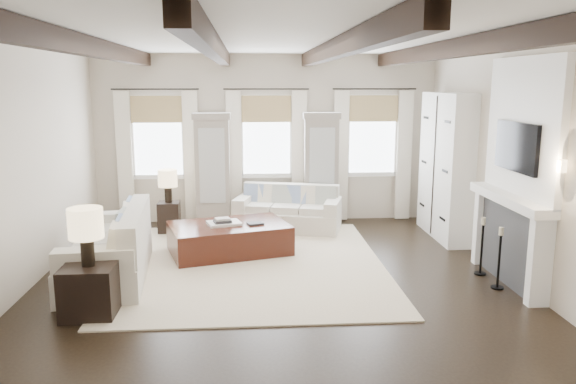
{
  "coord_description": "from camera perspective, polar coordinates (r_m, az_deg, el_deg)",
  "views": [
    {
      "loc": [
        -0.36,
        -7.03,
        2.67
      ],
      "look_at": [
        0.2,
        0.72,
        1.15
      ],
      "focal_mm": 35.0,
      "sensor_mm": 36.0,
      "label": 1
    }
  ],
  "objects": [
    {
      "name": "ground",
      "position": [
        7.53,
        -1.12,
        -9.71
      ],
      "size": [
        7.5,
        7.5,
        0.0
      ],
      "primitive_type": "plane",
      "color": "black",
      "rests_on": "ground"
    },
    {
      "name": "room_shell",
      "position": [
        8.04,
        3.85,
        5.47
      ],
      "size": [
        6.54,
        7.54,
        3.22
      ],
      "color": "beige",
      "rests_on": "ground"
    },
    {
      "name": "area_rug",
      "position": [
        8.46,
        -3.58,
        -7.29
      ],
      "size": [
        3.84,
        4.42,
        0.02
      ],
      "primitive_type": "cube",
      "color": "beige",
      "rests_on": "ground"
    },
    {
      "name": "sofa_back",
      "position": [
        10.33,
        0.03,
        -2.0
      ],
      "size": [
        2.05,
        1.33,
        0.81
      ],
      "color": "silver",
      "rests_on": "ground"
    },
    {
      "name": "sofa_left",
      "position": [
        8.16,
        -17.36,
        -5.68
      ],
      "size": [
        1.22,
        2.33,
        0.96
      ],
      "color": "silver",
      "rests_on": "ground"
    },
    {
      "name": "ottoman",
      "position": [
        8.97,
        -6.0,
        -4.74
      ],
      "size": [
        2.05,
        1.58,
        0.47
      ],
      "primitive_type": "cube",
      "rotation": [
        0.0,
        0.0,
        0.28
      ],
      "color": "black",
      "rests_on": "ground"
    },
    {
      "name": "tray",
      "position": [
        8.9,
        -6.52,
        -3.16
      ],
      "size": [
        0.59,
        0.5,
        0.04
      ],
      "primitive_type": "cube",
      "rotation": [
        0.0,
        0.0,
        0.28
      ],
      "color": "white",
      "rests_on": "ottoman"
    },
    {
      "name": "book_lower",
      "position": [
        8.86,
        -6.69,
        -2.97
      ],
      "size": [
        0.31,
        0.26,
        0.04
      ],
      "primitive_type": "cube",
      "rotation": [
        0.0,
        0.0,
        0.28
      ],
      "color": "#262628",
      "rests_on": "tray"
    },
    {
      "name": "book_upper",
      "position": [
        8.86,
        -6.67,
        -2.73
      ],
      "size": [
        0.26,
        0.22,
        0.03
      ],
      "primitive_type": "cube",
      "rotation": [
        0.0,
        0.0,
        0.28
      ],
      "color": "beige",
      "rests_on": "book_lower"
    },
    {
      "name": "book_loose",
      "position": [
        8.86,
        -3.34,
        -3.21
      ],
      "size": [
        0.28,
        0.24,
        0.03
      ],
      "primitive_type": "cube",
      "rotation": [
        0.0,
        0.0,
        0.28
      ],
      "color": "#262628",
      "rests_on": "ottoman"
    },
    {
      "name": "side_table_front",
      "position": [
        6.99,
        -19.44,
        -9.39
      ],
      "size": [
        0.6,
        0.6,
        0.6
      ],
      "primitive_type": "cube",
      "color": "black",
      "rests_on": "ground"
    },
    {
      "name": "lamp_front",
      "position": [
        6.77,
        -19.86,
        -3.33
      ],
      "size": [
        0.39,
        0.39,
        0.68
      ],
      "color": "black",
      "rests_on": "side_table_front"
    },
    {
      "name": "side_table_back",
      "position": [
        10.34,
        -11.97,
        -2.53
      ],
      "size": [
        0.38,
        0.38,
        0.57
      ],
      "primitive_type": "cube",
      "color": "black",
      "rests_on": "ground"
    },
    {
      "name": "lamp_back",
      "position": [
        10.2,
        -12.12,
        1.18
      ],
      "size": [
        0.34,
        0.34,
        0.58
      ],
      "color": "black",
      "rests_on": "side_table_back"
    },
    {
      "name": "candlestick_near",
      "position": [
        7.9,
        20.64,
        -6.79
      ],
      "size": [
        0.17,
        0.17,
        0.83
      ],
      "color": "black",
      "rests_on": "ground"
    },
    {
      "name": "candlestick_far",
      "position": [
        8.38,
        19.06,
        -5.68
      ],
      "size": [
        0.17,
        0.17,
        0.83
      ],
      "color": "black",
      "rests_on": "ground"
    }
  ]
}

